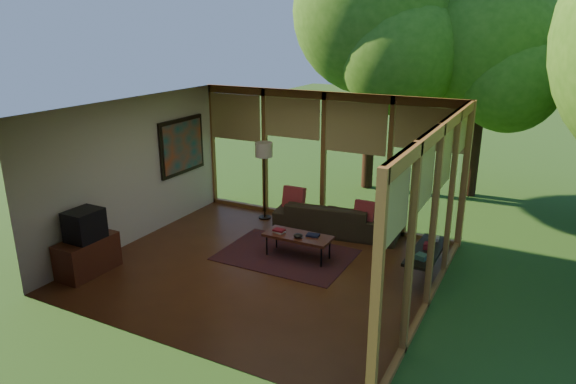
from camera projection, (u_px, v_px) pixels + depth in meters
The scene contains 25 objects.
floor at pixel (263, 268), 8.71m from camera, with size 5.50×5.50×0.00m, color brown.
ceiling at pixel (260, 108), 7.88m from camera, with size 5.50×5.50×0.00m, color white.
wall_left at pixel (133, 171), 9.50m from camera, with size 0.04×5.00×2.70m, color beige.
wall_front at pixel (157, 248), 6.18m from camera, with size 5.50×0.04×2.70m, color beige.
window_wall_back at pixel (324, 159), 10.40m from camera, with size 5.50×0.12×2.70m, color #94602E.
window_wall_right at pixel (433, 220), 7.08m from camera, with size 0.12×5.00×2.70m, color #94602E.
tree_nw at pixel (376, 12), 11.92m from camera, with size 3.88×3.88×6.20m.
tree_ne at pixel (486, 44), 11.44m from camera, with size 3.15×3.15×5.12m.
rug at pixel (286, 255), 9.19m from camera, with size 2.29×1.62×0.01m, color maroon.
sofa at pixel (329, 217), 10.14m from camera, with size 2.10×0.82×0.61m, color #352A1A.
pillow_left at pixel (294, 198), 10.34m from camera, with size 0.45×0.15×0.45m, color maroon.
pillow_right at pixel (365, 211), 9.69m from camera, with size 0.39×0.13×0.39m, color maroon.
ct_book_lower at pixel (279, 232), 9.08m from camera, with size 0.19×0.14×0.03m, color beige.
ct_book_upper at pixel (279, 230), 9.07m from camera, with size 0.19×0.15×0.03m, color maroon.
ct_book_side at pixel (313, 235), 8.92m from camera, with size 0.22×0.16×0.03m, color black.
ct_bowl at pixel (298, 236), 8.85m from camera, with size 0.16×0.16×0.07m, color black.
media_cabinet at pixel (88, 256), 8.45m from camera, with size 0.50×1.00×0.60m, color #5C2919.
television at pixel (84, 225), 8.27m from camera, with size 0.45×0.55×0.50m, color black.
console_book_a at pixel (414, 255), 8.01m from camera, with size 0.22×0.16×0.08m, color #32584A.
console_book_b at pixel (421, 245), 8.38m from camera, with size 0.21×0.15×0.10m, color maroon.
console_book_c at pixel (427, 237), 8.73m from camera, with size 0.22×0.16×0.06m, color beige.
floor_lamp at pixel (264, 154), 10.55m from camera, with size 0.36×0.36×1.65m.
coffee_table at pixel (298, 237), 8.98m from camera, with size 1.20×0.50×0.43m.
side_console at pixel (420, 251), 8.37m from camera, with size 0.60×1.40×0.46m.
wall_painting at pixel (182, 146), 10.61m from camera, with size 0.06×1.35×1.15m.
Camera 1 is at (4.03, -6.81, 3.88)m, focal length 32.00 mm.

